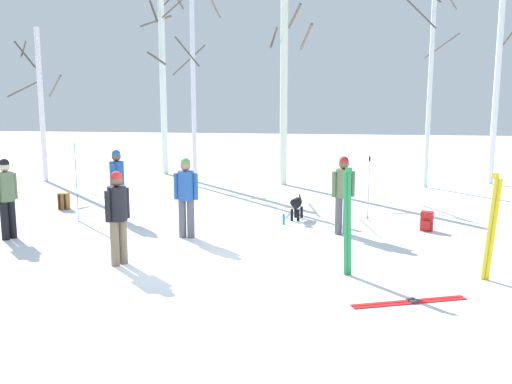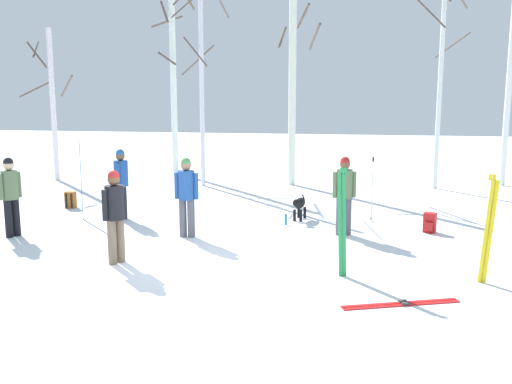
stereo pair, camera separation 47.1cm
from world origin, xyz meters
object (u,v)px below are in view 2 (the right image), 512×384
at_px(person_2, 344,191).
at_px(birch_tree_4, 441,76).
at_px(dog, 299,204).
at_px(birch_tree_2, 201,80).
at_px(person_1, 186,192).
at_px(ski_pair_planted_2, 342,223).
at_px(person_0, 10,192).
at_px(person_4, 121,179).
at_px(birch_tree_3, 293,84).
at_px(water_bottle_0, 286,220).
at_px(person_3, 115,211).
at_px(ski_poles_0, 372,188).
at_px(backpack_0, 430,223).
at_px(ski_pair_planted_0, 81,181).
at_px(backpack_1, 71,200).
at_px(ski_pair_lying_0, 401,304).
at_px(birch_tree_5, 511,71).
at_px(birch_tree_0, 52,102).
at_px(birch_tree_1, 173,73).
at_px(ski_pair_planted_1, 489,230).

distance_m(person_2, birch_tree_4, 7.46).
relative_size(dog, birch_tree_2, 0.14).
bearing_deg(person_1, ski_pair_planted_2, -33.31).
bearing_deg(person_0, person_4, 49.13).
bearing_deg(birch_tree_3, water_bottle_0, -85.81).
xyz_separation_m(person_3, ski_poles_0, (4.71, 4.16, -0.16)).
relative_size(backpack_0, birch_tree_2, 0.07).
distance_m(ski_pair_planted_0, birch_tree_2, 6.06).
bearing_deg(person_3, ski_pair_planted_0, 123.86).
bearing_deg(backpack_1, person_4, -29.91).
relative_size(water_bottle_0, birch_tree_3, 0.04).
relative_size(ski_pair_lying_0, birch_tree_5, 0.25).
bearing_deg(backpack_1, birch_tree_0, 121.53).
xyz_separation_m(person_1, birch_tree_1, (-2.96, 9.01, 2.68)).
height_order(person_4, backpack_1, person_4).
bearing_deg(person_1, ski_pair_planted_1, -20.78).
height_order(ski_pair_planted_2, backpack_1, ski_pair_planted_2).
bearing_deg(backpack_1, person_2, -13.89).
bearing_deg(person_1, birch_tree_5, 44.03).
xyz_separation_m(person_2, ski_pair_planted_0, (-6.27, 0.54, -0.05)).
bearing_deg(person_0, dog, 23.16).
distance_m(birch_tree_2, birch_tree_3, 2.93).
xyz_separation_m(ski_pair_planted_0, birch_tree_3, (4.51, 5.93, 2.33)).
xyz_separation_m(person_1, person_2, (3.31, 0.70, 0.00)).
bearing_deg(person_3, ski_pair_planted_1, -0.91).
bearing_deg(ski_poles_0, birch_tree_4, 66.95).
bearing_deg(person_0, person_2, 10.15).
relative_size(ski_pair_planted_1, backpack_0, 4.12).
xyz_separation_m(person_2, backpack_0, (1.88, 0.53, -0.77)).
bearing_deg(birch_tree_2, ski_pair_planted_0, -107.50).
relative_size(ski_poles_0, birch_tree_4, 0.23).
height_order(ski_pair_lying_0, backpack_1, backpack_1).
bearing_deg(person_0, birch_tree_1, 85.51).
bearing_deg(birch_tree_1, ski_pair_planted_2, -60.72).
bearing_deg(backpack_0, birch_tree_3, 121.52).
relative_size(ski_pair_planted_2, birch_tree_3, 0.30).
height_order(person_3, birch_tree_1, birch_tree_1).
xyz_separation_m(ski_pair_planted_0, birch_tree_5, (11.33, 6.85, 2.74)).
bearing_deg(ski_pair_lying_0, ski_pair_planted_1, 40.35).
height_order(ski_pair_lying_0, birch_tree_0, birch_tree_0).
height_order(ski_pair_planted_2, birch_tree_4, birch_tree_4).
relative_size(person_0, water_bottle_0, 6.77).
distance_m(person_1, ski_pair_planted_0, 3.21).
relative_size(birch_tree_2, birch_tree_5, 0.90).
height_order(ski_pair_planted_1, ski_pair_planted_2, ski_pair_planted_2).
xyz_separation_m(person_2, birch_tree_1, (-6.27, 8.31, 2.68)).
bearing_deg(birch_tree_1, birch_tree_4, -11.65).
height_order(person_2, ski_pair_planted_0, ski_pair_planted_0).
bearing_deg(backpack_0, water_bottle_0, 176.01).
bearing_deg(birch_tree_5, ski_pair_planted_1, -104.79).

